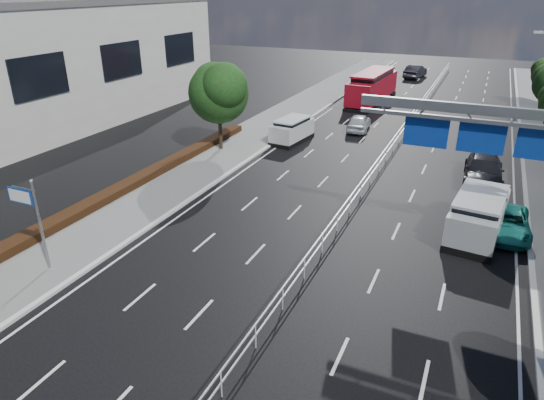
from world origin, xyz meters
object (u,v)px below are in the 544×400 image
at_px(toilet_sign, 29,209).
at_px(overhead_gantry, 501,134).
at_px(parked_car_dark, 484,170).
at_px(near_car_dark, 415,72).
at_px(parked_car_teal, 508,223).
at_px(red_bus, 372,86).
at_px(near_car_silver, 359,122).
at_px(white_minivan, 292,130).
at_px(silver_minivan, 478,216).

xyz_separation_m(toilet_sign, overhead_gantry, (17.69, 10.05, 2.66)).
bearing_deg(overhead_gantry, parked_car_dark, 91.54).
bearing_deg(near_car_dark, parked_car_dark, 113.05).
bearing_deg(parked_car_dark, near_car_dark, 102.75).
bearing_deg(parked_car_teal, near_car_dark, 102.92).
bearing_deg(parked_car_dark, red_bus, 118.45).
xyz_separation_m(overhead_gantry, parked_car_dark, (-0.24, 8.95, -4.79)).
bearing_deg(near_car_silver, overhead_gantry, 114.44).
bearing_deg(white_minivan, near_car_silver, 59.30).
bearing_deg(near_car_dark, silver_minivan, 110.51).
distance_m(white_minivan, parked_car_teal, 18.94).
height_order(overhead_gantry, white_minivan, overhead_gantry).
distance_m(near_car_silver, parked_car_teal, 19.58).
distance_m(toilet_sign, parked_car_dark, 25.89).
xyz_separation_m(overhead_gantry, white_minivan, (-14.65, 12.28, -4.67)).
height_order(red_bus, near_car_silver, red_bus).
distance_m(red_bus, near_car_silver, 11.46).
xyz_separation_m(white_minivan, near_car_dark, (4.43, 33.68, -0.08)).
relative_size(near_car_silver, silver_minivan, 0.76).
relative_size(near_car_silver, parked_car_dark, 0.75).
bearing_deg(overhead_gantry, red_bus, 112.77).
bearing_deg(white_minivan, toilet_sign, -90.82).
distance_m(overhead_gantry, silver_minivan, 4.66).
height_order(overhead_gantry, silver_minivan, overhead_gantry).
height_order(toilet_sign, white_minivan, toilet_sign).
xyz_separation_m(overhead_gantry, red_bus, (-12.13, 28.90, -3.89)).
distance_m(toilet_sign, near_car_silver, 28.64).
xyz_separation_m(near_car_silver, parked_car_teal, (11.77, -15.64, -0.11)).
xyz_separation_m(red_bus, silver_minivan, (11.89, -27.75, -0.62)).
relative_size(overhead_gantry, silver_minivan, 1.84).
bearing_deg(silver_minivan, toilet_sign, -141.21).
height_order(toilet_sign, near_car_silver, toilet_sign).
relative_size(red_bus, silver_minivan, 2.00).
xyz_separation_m(toilet_sign, parked_car_dark, (17.45, 19.00, -2.12)).
xyz_separation_m(toilet_sign, white_minivan, (3.04, 22.33, -2.01)).
height_order(near_car_dark, parked_car_dark, near_car_dark).
distance_m(near_car_dark, silver_minivan, 45.92).
xyz_separation_m(white_minivan, near_car_silver, (4.09, 5.31, -0.21)).
bearing_deg(parked_car_dark, parked_car_teal, -80.62).
distance_m(red_bus, parked_car_teal, 30.09).
height_order(toilet_sign, overhead_gantry, overhead_gantry).
bearing_deg(white_minivan, overhead_gantry, -33.04).
height_order(red_bus, silver_minivan, red_bus).
xyz_separation_m(near_car_dark, parked_car_dark, (9.98, -37.01, -0.03)).
bearing_deg(red_bus, overhead_gantry, -64.26).
height_order(overhead_gantry, near_car_dark, overhead_gantry).
xyz_separation_m(overhead_gantry, silver_minivan, (-0.24, 1.14, -4.51)).
bearing_deg(silver_minivan, near_car_silver, 128.21).
relative_size(near_car_dark, silver_minivan, 0.93).
bearing_deg(white_minivan, near_car_dark, 89.45).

